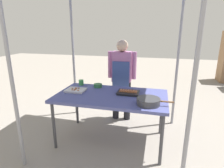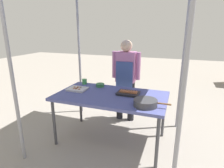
% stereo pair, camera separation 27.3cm
% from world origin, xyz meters
% --- Properties ---
extents(ground_plane, '(18.00, 18.00, 0.00)m').
position_xyz_m(ground_plane, '(0.00, 0.00, 0.00)').
color(ground_plane, gray).
extents(stall_table, '(1.60, 0.90, 0.75)m').
position_xyz_m(stall_table, '(0.00, 0.00, 0.70)').
color(stall_table, '#4C518C').
rests_on(stall_table, ground).
extents(tray_grilled_sausages, '(0.32, 0.25, 0.05)m').
position_xyz_m(tray_grilled_sausages, '(0.23, 0.11, 0.77)').
color(tray_grilled_sausages, black).
rests_on(tray_grilled_sausages, stall_table).
extents(tray_meat_skewers, '(0.29, 0.24, 0.04)m').
position_xyz_m(tray_meat_skewers, '(-0.57, 0.03, 0.77)').
color(tray_meat_skewers, silver).
rests_on(tray_meat_skewers, stall_table).
extents(cooking_wok, '(0.46, 0.30, 0.09)m').
position_xyz_m(cooking_wok, '(0.55, -0.24, 0.80)').
color(cooking_wok, '#38383A').
rests_on(cooking_wok, stall_table).
extents(condiment_bowl, '(0.14, 0.14, 0.05)m').
position_xyz_m(condiment_bowl, '(-0.30, 0.31, 0.78)').
color(condiment_bowl, '#33723F').
rests_on(condiment_bowl, stall_table).
extents(drink_cup_near_edge, '(0.08, 0.08, 0.09)m').
position_xyz_m(drink_cup_near_edge, '(-0.62, 0.36, 0.79)').
color(drink_cup_near_edge, '#3F994C').
rests_on(drink_cup_near_edge, stall_table).
extents(vendor_woman, '(0.52, 0.22, 1.49)m').
position_xyz_m(vendor_woman, '(0.01, 0.76, 0.88)').
color(vendor_woman, black).
rests_on(vendor_woman, ground).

